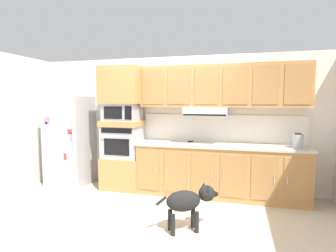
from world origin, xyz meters
TOP-DOWN VIEW (x-y plane):
  - ground_plane at (0.00, 0.00)m, footprint 9.60×9.60m
  - back_kitchen_wall at (0.00, 1.11)m, footprint 6.20×0.12m
  - side_panel_left at (-2.80, 0.00)m, footprint 0.12×7.10m
  - refrigerator at (-2.07, 0.68)m, footprint 0.76×0.73m
  - oven_base_cabinet at (-0.95, 0.75)m, footprint 0.74×0.62m
  - built_in_oven at (-0.95, 0.75)m, footprint 0.70×0.62m
  - appliance_mid_shelf at (-0.95, 0.75)m, footprint 0.74×0.62m
  - microwave at (-0.95, 0.75)m, footprint 0.64×0.54m
  - appliance_upper_cabinet at (-0.95, 0.75)m, footprint 0.74×0.62m
  - lower_cabinet_run at (0.86, 0.75)m, footprint 2.88×0.63m
  - countertop_slab at (0.86, 0.75)m, footprint 2.92×0.64m
  - backsplash_panel at (0.86, 1.04)m, footprint 2.92×0.02m
  - upper_cabinet_with_hood at (0.85, 0.87)m, footprint 2.88×0.48m
  - screwdriver at (0.34, 0.85)m, footprint 0.16×0.17m
  - electric_kettle at (2.09, 0.70)m, footprint 0.17×0.17m
  - dog at (0.58, -0.63)m, footprint 0.77×0.49m

SIDE VIEW (x-z plane):
  - ground_plane at x=0.00m, z-range 0.00..0.00m
  - oven_base_cabinet at x=-0.95m, z-range 0.00..0.60m
  - dog at x=0.58m, z-range 0.10..0.70m
  - lower_cabinet_run at x=0.86m, z-range 0.00..0.88m
  - refrigerator at x=-2.07m, z-range 0.00..1.76m
  - countertop_slab at x=0.86m, z-range 0.88..0.92m
  - built_in_oven at x=-0.95m, z-range 0.60..1.20m
  - screwdriver at x=0.34m, z-range 0.92..0.95m
  - electric_kettle at x=2.09m, z-range 0.91..1.15m
  - backsplash_panel at x=0.86m, z-range 0.92..1.42m
  - back_kitchen_wall at x=0.00m, z-range 0.00..2.50m
  - side_panel_left at x=-2.80m, z-range 0.00..2.50m
  - appliance_mid_shelf at x=-0.95m, z-range 1.20..1.30m
  - microwave at x=-0.95m, z-range 1.30..1.62m
  - upper_cabinet_with_hood at x=0.85m, z-range 1.46..2.34m
  - appliance_upper_cabinet at x=-0.95m, z-range 1.62..2.30m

